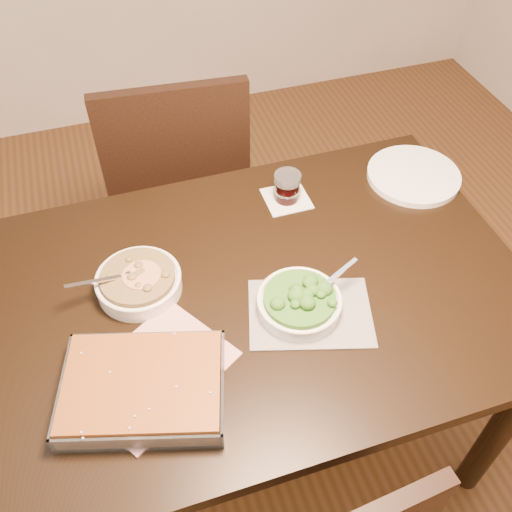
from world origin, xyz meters
TOP-DOWN VIEW (x-y plane):
  - ground at (0.00, 0.00)m, footprint 4.00×4.00m
  - table at (0.00, 0.00)m, footprint 1.40×0.90m
  - magazine_a at (-0.24, -0.15)m, footprint 0.38×0.36m
  - magazine_b at (0.13, -0.11)m, footprint 0.33×0.28m
  - coaster at (0.22, 0.28)m, footprint 0.12×0.12m
  - stew_bowl at (-0.24, 0.09)m, footprint 0.23×0.21m
  - broccoli_bowl at (0.11, -0.09)m, footprint 0.22×0.20m
  - baking_dish at (-0.28, -0.20)m, footprint 0.39×0.33m
  - wine_tumbler at (0.22, 0.28)m, footprint 0.07×0.07m
  - dinner_plate at (0.60, 0.26)m, footprint 0.27×0.27m
  - chair_far at (-0.02, 0.71)m, footprint 0.50×0.50m

SIDE VIEW (x-z plane):
  - ground at x=0.00m, z-range 0.00..0.00m
  - chair_far at x=-0.02m, z-range 0.06..1.03m
  - table at x=0.00m, z-range 0.28..1.03m
  - coaster at x=0.22m, z-range 0.75..0.75m
  - magazine_b at x=0.13m, z-range 0.75..0.76m
  - magazine_a at x=-0.24m, z-range 0.75..0.76m
  - dinner_plate at x=0.60m, z-range 0.75..0.77m
  - broccoli_bowl at x=0.11m, z-range 0.74..0.82m
  - stew_bowl at x=-0.24m, z-range 0.74..0.82m
  - baking_dish at x=-0.28m, z-range 0.75..0.81m
  - wine_tumbler at x=0.22m, z-range 0.75..0.84m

